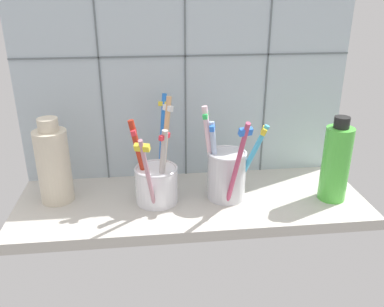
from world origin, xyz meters
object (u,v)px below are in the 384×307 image
object	(u,v)px
soap_bottle	(336,163)
ceramic_vase	(54,164)
toothbrush_cup_left	(157,180)
toothbrush_cup_right	(227,173)

from	to	relation	value
soap_bottle	ceramic_vase	bearing A→B (deg)	174.14
soap_bottle	toothbrush_cup_left	bearing A→B (deg)	175.68
toothbrush_cup_left	ceramic_vase	world-z (taller)	toothbrush_cup_left
toothbrush_cup_right	soap_bottle	distance (cm)	19.66
toothbrush_cup_left	ceramic_vase	xyz separation A→B (cm)	(-18.18, 2.74, 2.78)
toothbrush_cup_left	toothbrush_cup_right	size ratio (longest dim) A/B	1.06
ceramic_vase	toothbrush_cup_right	bearing A→B (deg)	-5.55
toothbrush_cup_right	soap_bottle	bearing A→B (deg)	-6.36
toothbrush_cup_right	ceramic_vase	bearing A→B (deg)	174.45
toothbrush_cup_left	soap_bottle	size ratio (longest dim) A/B	1.18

